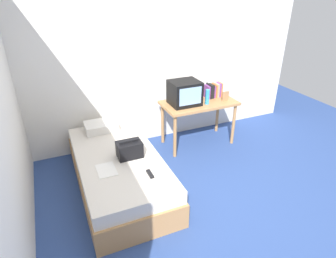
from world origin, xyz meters
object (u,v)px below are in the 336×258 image
water_bottle (207,97)px  magazine (106,170)px  bed (119,171)px  pillow (101,126)px  remote_dark (150,174)px  desk (199,107)px  book_row (213,91)px  picture_frame (225,96)px  handbag (129,149)px  tv (185,93)px

water_bottle → magazine: bearing=-156.5°
bed → pillow: size_ratio=4.41×
remote_dark → magazine: bearing=147.0°
desk → water_bottle: 0.25m
pillow → magazine: (-0.16, -1.02, -0.06)m
book_row → picture_frame: bearing=-68.5°
bed → handbag: handbag is taller
tv → remote_dark: tv is taller
handbag → remote_dark: size_ratio=1.92×
bed → water_bottle: bearing=17.8°
tv → magazine: tv is taller
picture_frame → pillow: size_ratio=0.33×
remote_dark → handbag: bearing=102.1°
water_bottle → pillow: bearing=170.5°
magazine → pillow: bearing=81.3°
tv → handbag: tv is taller
bed → handbag: bearing=-32.6°
handbag → magazine: bearing=-152.2°
pillow → picture_frame: bearing=-7.8°
magazine → water_bottle: bearing=23.5°
bed → remote_dark: remote_dark is taller
bed → tv: 1.54m
book_row → picture_frame: size_ratio=1.78×
tv → water_bottle: size_ratio=1.92×
book_row → magazine: 2.25m
book_row → handbag: book_row is taller
desk → picture_frame: 0.45m
bed → desk: size_ratio=1.72×
picture_frame → desk: bearing=163.8°
tv → handbag: (-1.09, -0.72, -0.33)m
pillow → handbag: bearing=-78.3°
desk → book_row: 0.38m
book_row → picture_frame: book_row is taller
remote_dark → desk: bearing=42.8°
book_row → pillow: (-1.83, 0.04, -0.30)m
remote_dark → water_bottle: bearing=38.2°
water_bottle → pillow: (-1.59, 0.27, -0.31)m
picture_frame → remote_dark: picture_frame is taller
bed → desk: bearing=22.6°
picture_frame → handbag: size_ratio=0.50×
handbag → tv: bearing=33.3°
handbag → magazine: size_ratio=1.03×
bed → remote_dark: bearing=-66.7°
water_bottle → handbag: water_bottle is taller
water_bottle → pillow: water_bottle is taller
handbag → bed: bearing=147.4°
bed → pillow: pillow is taller
tv → handbag: bearing=-146.7°
book_row → remote_dark: size_ratio=1.71×
pillow → remote_dark: pillow is taller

